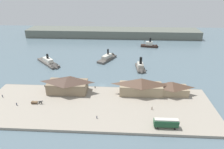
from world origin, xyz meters
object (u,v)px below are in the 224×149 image
at_px(ferry_shed_central_terminal, 141,86).
at_px(pedestrian_near_east_shed, 17,104).
at_px(pedestrian_walking_east, 152,108).
at_px(mooring_post_west, 45,86).
at_px(street_tram, 166,123).
at_px(pedestrian_by_tram, 2,96).
at_px(ferry_approaching_east, 141,68).
at_px(horse_cart, 37,102).
at_px(ferry_shed_west_terminal, 67,85).
at_px(ferry_mid_harbor, 50,63).
at_px(ferry_outer_harbor, 151,45).
at_px(pedestrian_near_west_shed, 97,117).
at_px(ferry_near_quay, 109,57).
at_px(mooring_post_center_east, 95,87).
at_px(ferry_shed_east_terminal, 172,88).

distance_m(ferry_shed_central_terminal, pedestrian_near_east_shed, 61.22).
xyz_separation_m(pedestrian_walking_east, mooring_post_west, (-57.06, 18.48, -0.32)).
xyz_separation_m(street_tram, pedestrian_walking_east, (-4.00, 11.93, -1.64)).
bearing_deg(pedestrian_by_tram, ferry_approaching_east, 29.18).
bearing_deg(horse_cart, ferry_shed_west_terminal, 44.72).
bearing_deg(pedestrian_by_tram, street_tram, -13.20).
distance_m(ferry_mid_harbor, ferry_approaching_east, 63.73).
xyz_separation_m(pedestrian_near_east_shed, ferry_outer_harbor, (74.67, 98.96, -0.28)).
height_order(ferry_mid_harbor, ferry_outer_harbor, ferry_outer_harbor).
bearing_deg(pedestrian_near_west_shed, pedestrian_walking_east, 17.77).
height_order(ferry_mid_harbor, ferry_near_quay, ferry_near_quay).
bearing_deg(ferry_mid_harbor, pedestrian_near_west_shed, -55.64).
relative_size(pedestrian_near_east_shed, ferry_outer_harbor, 0.10).
distance_m(pedestrian_by_tram, pedestrian_near_east_shed, 12.72).
distance_m(ferry_shed_west_terminal, mooring_post_west, 15.65).
bearing_deg(pedestrian_near_east_shed, pedestrian_by_tram, 148.07).
relative_size(pedestrian_near_east_shed, ferry_mid_harbor, 0.07).
bearing_deg(ferry_outer_harbor, mooring_post_center_east, -116.45).
relative_size(horse_cart, ferry_approaching_east, 0.37).
distance_m(pedestrian_near_west_shed, ferry_mid_harbor, 72.47).
height_order(street_tram, mooring_post_center_east, street_tram).
xyz_separation_m(street_tram, pedestrian_near_west_shed, (-28.47, 4.09, -1.72)).
height_order(ferry_shed_west_terminal, mooring_post_center_east, ferry_shed_west_terminal).
bearing_deg(pedestrian_by_tram, mooring_post_center_east, 15.01).
xyz_separation_m(pedestrian_near_east_shed, ferry_near_quay, (38.97, 66.83, -0.55)).
height_order(pedestrian_near_west_shed, mooring_post_west, pedestrian_near_west_shed).
xyz_separation_m(ferry_shed_west_terminal, ferry_near_quay, (17.86, 52.79, -3.98)).
bearing_deg(ferry_near_quay, pedestrian_near_west_shed, -89.79).
relative_size(ferry_shed_east_terminal, pedestrian_walking_east, 9.89).
height_order(street_tram, pedestrian_near_east_shed, street_tram).
bearing_deg(mooring_post_west, street_tram, -26.47).
relative_size(pedestrian_by_tram, pedestrian_walking_east, 0.95).
relative_size(ferry_shed_west_terminal, ferry_near_quay, 0.99).
relative_size(pedestrian_near_east_shed, ferry_near_quay, 0.08).
relative_size(ferry_shed_central_terminal, ferry_approaching_east, 1.39).
relative_size(mooring_post_center_east, mooring_post_west, 1.00).
bearing_deg(ferry_shed_central_terminal, ferry_shed_east_terminal, 2.22).
distance_m(ferry_shed_east_terminal, pedestrian_near_west_shed, 42.57).
height_order(horse_cart, mooring_post_center_east, horse_cart).
height_order(pedestrian_walking_east, ferry_near_quay, ferry_near_quay).
distance_m(mooring_post_center_east, ferry_near_quay, 48.02).
bearing_deg(street_tram, ferry_shed_central_terminal, 107.73).
bearing_deg(pedestrian_walking_east, pedestrian_by_tram, 175.02).
distance_m(mooring_post_center_east, ferry_outer_harbor, 89.34).
relative_size(street_tram, ferry_near_quay, 0.47).
distance_m(ferry_shed_west_terminal, horse_cart, 17.41).
height_order(pedestrian_walking_east, mooring_post_west, pedestrian_walking_east).
height_order(horse_cart, ferry_outer_harbor, ferry_outer_harbor).
relative_size(ferry_near_quay, ferry_approaching_east, 1.32).
xyz_separation_m(pedestrian_by_tram, mooring_post_west, (17.45, 11.99, -0.28)).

